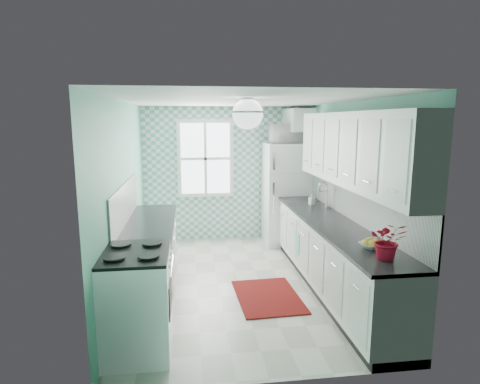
{
  "coord_description": "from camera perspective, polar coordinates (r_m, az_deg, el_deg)",
  "views": [
    {
      "loc": [
        -0.67,
        -5.28,
        2.25
      ],
      "look_at": [
        0.05,
        0.25,
        1.25
      ],
      "focal_mm": 30.0,
      "sensor_mm": 36.0,
      "label": 1
    }
  ],
  "objects": [
    {
      "name": "potted_plant",
      "position": [
        4.08,
        20.3,
        -6.49
      ],
      "size": [
        0.41,
        0.39,
        0.37
      ],
      "primitive_type": "imported",
      "rotation": [
        0.0,
        0.0,
        -0.35
      ],
      "color": "#9F2B17",
      "rests_on": "countertop_right"
    },
    {
      "name": "fruit_bowl",
      "position": [
        4.41,
        18.19,
        -7.27
      ],
      "size": [
        0.28,
        0.28,
        0.06
      ],
      "primitive_type": "imported",
      "rotation": [
        0.0,
        0.0,
        0.24
      ],
      "color": "white",
      "rests_on": "countertop_right"
    },
    {
      "name": "base_cabinets_left",
      "position": [
        5.53,
        -12.67,
        -9.08
      ],
      "size": [
        0.6,
        2.15,
        0.9
      ],
      "primitive_type": "cube",
      "color": "white",
      "rests_on": "floor"
    },
    {
      "name": "countertop_left",
      "position": [
        5.4,
        -12.7,
        -4.36
      ],
      "size": [
        0.63,
        2.15,
        0.04
      ],
      "primitive_type": "cube",
      "color": "black",
      "rests_on": "base_cabinets_left"
    },
    {
      "name": "fridge",
      "position": [
        7.4,
        6.63,
        -0.22
      ],
      "size": [
        0.8,
        0.8,
        1.85
      ],
      "rotation": [
        0.0,
        0.0,
        -0.06
      ],
      "color": "silver",
      "rests_on": "floor"
    },
    {
      "name": "backsplash_right",
      "position": [
        5.44,
        16.13,
        -1.43
      ],
      "size": [
        0.02,
        3.6,
        0.51
      ],
      "primitive_type": "cube",
      "color": "white",
      "rests_on": "wall_right"
    },
    {
      "name": "wall_right",
      "position": [
        5.8,
        14.79,
        -0.11
      ],
      "size": [
        0.02,
        4.4,
        2.5
      ],
      "primitive_type": "cube",
      "color": "#5EB095",
      "rests_on": "floor"
    },
    {
      "name": "wall_front",
      "position": [
        3.3,
        4.67,
        -7.55
      ],
      "size": [
        3.0,
        0.02,
        2.5
      ],
      "primitive_type": "cube",
      "color": "#5EB095",
      "rests_on": "floor"
    },
    {
      "name": "ceiling",
      "position": [
        5.33,
        -0.19,
        12.97
      ],
      "size": [
        3.0,
        4.4,
        0.02
      ],
      "primitive_type": "cube",
      "color": "white",
      "rests_on": "wall_back"
    },
    {
      "name": "floor",
      "position": [
        5.78,
        -0.18,
        -12.84
      ],
      "size": [
        3.0,
        4.4,
        0.02
      ],
      "primitive_type": "cube",
      "color": "beige",
      "rests_on": "ground"
    },
    {
      "name": "accent_wall",
      "position": [
        7.56,
        -2.26,
        2.57
      ],
      "size": [
        3.0,
        0.01,
        2.5
      ],
      "primitive_type": "cube",
      "color": "#62A8A4",
      "rests_on": "wall_back"
    },
    {
      "name": "wall_back",
      "position": [
        7.58,
        -2.28,
        2.59
      ],
      "size": [
        3.0,
        0.02,
        2.5
      ],
      "primitive_type": "cube",
      "color": "#5EB095",
      "rests_on": "floor"
    },
    {
      "name": "upper_cabinets_right",
      "position": [
        5.1,
        15.82,
        5.85
      ],
      "size": [
        0.33,
        3.2,
        0.9
      ],
      "primitive_type": "cube",
      "color": "white",
      "rests_on": "wall_right"
    },
    {
      "name": "stove",
      "position": [
        4.18,
        -14.49,
        -14.61
      ],
      "size": [
        0.66,
        0.83,
        1.0
      ],
      "rotation": [
        0.0,
        0.0,
        0.01
      ],
      "color": "silver",
      "rests_on": "floor"
    },
    {
      "name": "soap_bottle",
      "position": [
        6.41,
        10.17,
        -0.99
      ],
      "size": [
        0.1,
        0.1,
        0.17
      ],
      "primitive_type": "imported",
      "rotation": [
        0.0,
        0.0,
        0.35
      ],
      "color": "#98BFD2",
      "rests_on": "countertop_right"
    },
    {
      "name": "backsplash_left",
      "position": [
        5.37,
        -16.03,
        -1.56
      ],
      "size": [
        0.02,
        2.15,
        0.51
      ],
      "primitive_type": "cube",
      "color": "white",
      "rests_on": "wall_left"
    },
    {
      "name": "countertop_right",
      "position": [
        5.39,
        13.01,
        -4.4
      ],
      "size": [
        0.63,
        3.6,
        0.04
      ],
      "primitive_type": "cube",
      "color": "black",
      "rests_on": "base_cabinets_right"
    },
    {
      "name": "sink",
      "position": [
        6.14,
        10.54,
        -2.42
      ],
      "size": [
        0.54,
        0.46,
        0.53
      ],
      "rotation": [
        0.0,
        0.0,
        -0.03
      ],
      "color": "silver",
      "rests_on": "countertop_right"
    },
    {
      "name": "wall_left",
      "position": [
        5.44,
        -16.18,
        -0.84
      ],
      "size": [
        0.02,
        4.4,
        2.5
      ],
      "primitive_type": "cube",
      "color": "#5EB095",
      "rests_on": "floor"
    },
    {
      "name": "upper_cabinet_fridge",
      "position": [
        7.38,
        8.21,
        10.07
      ],
      "size": [
        0.4,
        0.74,
        0.4
      ],
      "primitive_type": "cube",
      "color": "white",
      "rests_on": "wall_right"
    },
    {
      "name": "base_cabinets_right",
      "position": [
        5.53,
        12.96,
        -9.12
      ],
      "size": [
        0.6,
        3.6,
        0.9
      ],
      "primitive_type": "cube",
      "color": "white",
      "rests_on": "floor"
    },
    {
      "name": "dish_towel",
      "position": [
        5.95,
        8.17,
        -7.24
      ],
      "size": [
        0.04,
        0.21,
        0.32
      ],
      "primitive_type": "cube",
      "rotation": [
        0.0,
        0.0,
        0.14
      ],
      "color": "#56AAA1",
      "rests_on": "base_cabinets_right"
    },
    {
      "name": "ceiling_light",
      "position": [
        4.53,
        1.1,
        11.09
      ],
      "size": [
        0.34,
        0.34,
        0.35
      ],
      "color": "silver",
      "rests_on": "ceiling"
    },
    {
      "name": "microwave",
      "position": [
        7.29,
        6.8,
        8.25
      ],
      "size": [
        0.62,
        0.44,
        0.34
      ],
      "primitive_type": "imported",
      "rotation": [
        0.0,
        0.0,
        3.19
      ],
      "color": "white",
      "rests_on": "fridge"
    },
    {
      "name": "window",
      "position": [
        7.48,
        -4.94,
        4.77
      ],
      "size": [
        1.04,
        0.05,
        1.44
      ],
      "color": "white",
      "rests_on": "wall_back"
    },
    {
      "name": "rug",
      "position": [
        5.36,
        3.97,
        -14.6
      ],
      "size": [
        0.83,
        1.15,
        0.02
      ],
      "primitive_type": "cube",
      "rotation": [
        0.0,
        0.0,
        0.05
      ],
      "color": "#62140A",
      "rests_on": "floor"
    }
  ]
}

